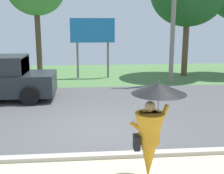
# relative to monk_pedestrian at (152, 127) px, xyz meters

# --- Properties ---
(ground_plane) EXTENTS (40.00, 22.00, 0.20)m
(ground_plane) POSITION_rel_monk_pedestrian_xyz_m (-0.85, 6.00, -1.20)
(ground_plane) COLOR #4C4C4F
(monk_pedestrian) EXTENTS (1.13, 1.11, 2.13)m
(monk_pedestrian) POSITION_rel_monk_pedestrian_xyz_m (0.00, 0.00, 0.00)
(monk_pedestrian) COLOR orange
(monk_pedestrian) RESTS_ON ground_plane
(utility_pole) EXTENTS (1.80, 0.24, 7.32)m
(utility_pole) POSITION_rel_monk_pedestrian_xyz_m (3.27, 9.66, 2.69)
(utility_pole) COLOR gray
(utility_pole) RESTS_ON ground_plane
(roadside_billboard) EXTENTS (2.60, 0.12, 3.50)m
(roadside_billboard) POSITION_rel_monk_pedestrian_xyz_m (-0.90, 11.69, 1.40)
(roadside_billboard) COLOR slate
(roadside_billboard) RESTS_ON ground_plane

